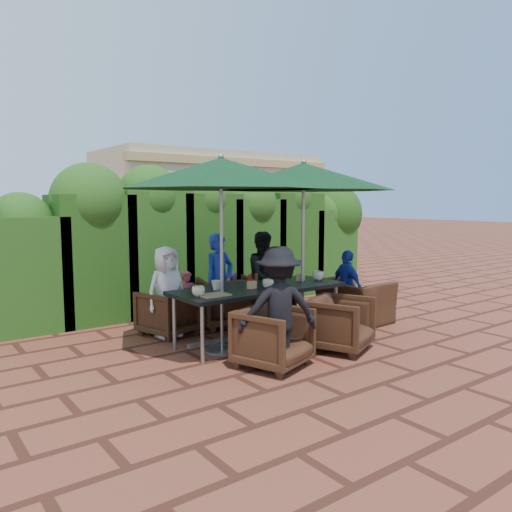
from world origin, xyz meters
TOP-DOWN VIEW (x-y plane):
  - ground at (0.00, 0.00)m, footprint 80.00×80.00m
  - dining_table at (-0.10, -0.21)m, footprint 2.37×0.90m
  - umbrella_left at (-0.73, -0.27)m, footprint 2.50×2.50m
  - umbrella_right at (0.65, -0.23)m, footprint 2.52×2.52m
  - chair_far_left at (-0.92, 0.84)m, footprint 0.86×0.83m
  - chair_far_mid at (0.01, 0.76)m, footprint 0.98×0.95m
  - chair_far_right at (0.66, 0.67)m, footprint 0.81×0.77m
  - chair_near_left at (-0.59, -1.13)m, footprint 0.91×0.88m
  - chair_near_right at (0.49, -1.12)m, footprint 0.94×0.92m
  - chair_end_right at (1.74, -0.22)m, footprint 0.69×1.03m
  - adult_far_left at (-0.97, 0.78)m, footprint 0.66×0.43m
  - adult_far_mid at (-0.13, 0.74)m, footprint 0.57×0.50m
  - adult_far_right at (0.74, 0.76)m, footprint 0.69×0.44m
  - adult_near_left at (-0.61, -1.24)m, footprint 0.98×0.72m
  - adult_end_right at (1.68, -0.13)m, footprint 0.42×0.70m
  - child_left at (-0.57, 0.92)m, footprint 0.37×0.34m
  - child_right at (0.25, 0.91)m, footprint 0.32×0.28m
  - pedestrian_a at (1.81, 4.30)m, footprint 1.49×1.28m
  - pedestrian_b at (2.28, 4.25)m, footprint 0.96×0.72m
  - pedestrian_c at (3.14, 4.22)m, footprint 1.02×1.13m
  - cup_a at (-1.09, -0.31)m, footprint 0.15×0.15m
  - cup_b at (-0.70, -0.09)m, footprint 0.13×0.13m
  - cup_c at (-0.08, -0.37)m, footprint 0.15×0.15m
  - cup_d at (0.42, -0.03)m, footprint 0.13×0.13m
  - cup_e at (0.90, -0.28)m, footprint 0.16×0.16m
  - ketchup_bottle at (-0.24, -0.18)m, footprint 0.04×0.04m
  - sauce_bottle at (-0.12, -0.16)m, footprint 0.04×0.04m
  - serving_tray at (-0.92, -0.40)m, footprint 0.35×0.25m
  - number_block_left at (-0.27, -0.28)m, footprint 0.12×0.06m
  - number_block_right at (0.68, -0.16)m, footprint 0.12×0.06m
  - hedge_wall at (-0.17, 2.32)m, footprint 9.10×1.60m
  - building at (3.50, 6.99)m, footprint 6.20×3.08m

SIDE VIEW (x-z plane):
  - ground at x=0.00m, z-range 0.00..0.00m
  - chair_far_left at x=-0.92m, z-range 0.00..0.71m
  - chair_far_right at x=0.66m, z-range 0.00..0.74m
  - chair_near_left at x=-0.59m, z-range 0.00..0.75m
  - chair_near_right at x=0.49m, z-range 0.00..0.75m
  - child_right at x=0.25m, z-range 0.00..0.78m
  - chair_far_mid at x=0.01m, z-range 0.00..0.82m
  - child_left at x=-0.57m, z-range 0.00..0.87m
  - chair_end_right at x=1.74m, z-range 0.00..0.88m
  - adult_end_right at x=1.68m, z-range 0.00..1.12m
  - adult_far_left at x=-0.97m, z-range 0.00..1.27m
  - dining_table at x=-0.10m, z-range 0.30..1.05m
  - adult_near_left at x=-0.61m, z-range 0.00..1.39m
  - adult_far_right at x=0.74m, z-range 0.00..1.41m
  - adult_far_mid at x=-0.13m, z-range 0.00..1.41m
  - serving_tray at x=-0.92m, z-range 0.75..0.77m
  - pedestrian_a at x=1.81m, z-range 0.00..1.56m
  - number_block_left at x=-0.27m, z-range 0.75..0.85m
  - number_block_right at x=0.68m, z-range 0.75..0.85m
  - cup_c at x=-0.08m, z-range 0.75..0.87m
  - cup_a at x=-1.09m, z-range 0.75..0.87m
  - cup_d at x=0.42m, z-range 0.75..0.87m
  - cup_b at x=-0.70m, z-range 0.75..0.88m
  - cup_e at x=0.90m, z-range 0.75..0.88m
  - pedestrian_c at x=3.14m, z-range 0.00..1.64m
  - ketchup_bottle at x=-0.24m, z-range 0.75..0.92m
  - sauce_bottle at x=-0.12m, z-range 0.75..0.92m
  - pedestrian_b at x=2.28m, z-range 0.00..1.79m
  - hedge_wall at x=-0.17m, z-range 0.10..2.58m
  - building at x=3.50m, z-range 0.01..3.21m
  - umbrella_left at x=-0.73m, z-range 0.98..3.44m
  - umbrella_right at x=0.65m, z-range 0.98..3.44m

